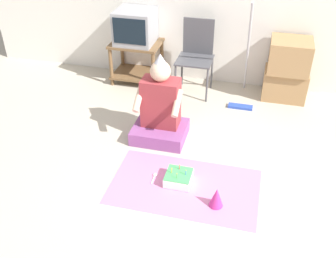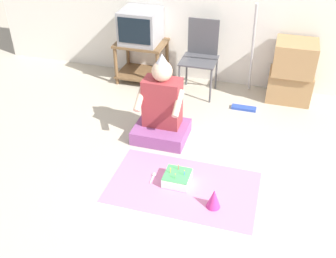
{
  "view_description": "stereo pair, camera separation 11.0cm",
  "coord_description": "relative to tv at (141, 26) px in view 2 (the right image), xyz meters",
  "views": [
    {
      "loc": [
        0.41,
        -2.37,
        2.33
      ],
      "look_at": [
        -0.31,
        0.5,
        0.35
      ],
      "focal_mm": 42.0,
      "sensor_mm": 36.0,
      "label": 1
    },
    {
      "loc": [
        0.52,
        -2.34,
        2.33
      ],
      "look_at": [
        -0.31,
        0.5,
        0.35
      ],
      "focal_mm": 42.0,
      "sensor_mm": 36.0,
      "label": 2
    }
  ],
  "objects": [
    {
      "name": "cardboard_box_stack",
      "position": [
        1.84,
        -0.01,
        -0.35
      ],
      "size": [
        0.5,
        0.42,
        0.73
      ],
      "color": "#A87F51",
      "rests_on": "ground_plane"
    },
    {
      "name": "birthday_cake",
      "position": [
        0.97,
        -1.82,
        -0.67
      ],
      "size": [
        0.23,
        0.23,
        0.15
      ],
      "color": "white",
      "rests_on": "party_cloth"
    },
    {
      "name": "party_hat_blue",
      "position": [
        1.33,
        -2.03,
        -0.63
      ],
      "size": [
        0.12,
        0.12,
        0.18
      ],
      "color": "#CC338C",
      "rests_on": "party_cloth"
    },
    {
      "name": "dust_mop",
      "position": [
        1.37,
        -0.25,
        -0.36
      ],
      "size": [
        0.28,
        0.53,
        1.22
      ],
      "color": "#2D4CB2",
      "rests_on": "ground_plane"
    },
    {
      "name": "folding_chair",
      "position": [
        0.77,
        -0.07,
        -0.22
      ],
      "size": [
        0.42,
        0.4,
        0.87
      ],
      "color": "#4C4C51",
      "rests_on": "ground_plane"
    },
    {
      "name": "tv_stand",
      "position": [
        -0.0,
        -0.0,
        -0.41
      ],
      "size": [
        0.61,
        0.47,
        0.52
      ],
      "color": "brown",
      "rests_on": "ground_plane"
    },
    {
      "name": "ground_plane",
      "position": [
        1.11,
        -2.03,
        -0.72
      ],
      "size": [
        16.0,
        16.0,
        0.0
      ],
      "primitive_type": "plane",
      "color": "#BCB29E"
    },
    {
      "name": "plastic_spoon_near",
      "position": [
        0.74,
        -1.8,
        -0.71
      ],
      "size": [
        0.04,
        0.15,
        0.01
      ],
      "color": "white",
      "rests_on": "party_cloth"
    },
    {
      "name": "person_seated",
      "position": [
        0.63,
        -1.17,
        -0.42
      ],
      "size": [
        0.53,
        0.45,
        0.9
      ],
      "color": "#8C4C8C",
      "rests_on": "ground_plane"
    },
    {
      "name": "tv",
      "position": [
        0.0,
        0.0,
        0.0
      ],
      "size": [
        0.46,
        0.46,
        0.4
      ],
      "color": "#99999E",
      "rests_on": "tv_stand"
    },
    {
      "name": "party_cloth",
      "position": [
        1.03,
        -1.86,
        -0.72
      ],
      "size": [
        1.29,
        0.76,
        0.01
      ],
      "color": "pink",
      "rests_on": "ground_plane"
    }
  ]
}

